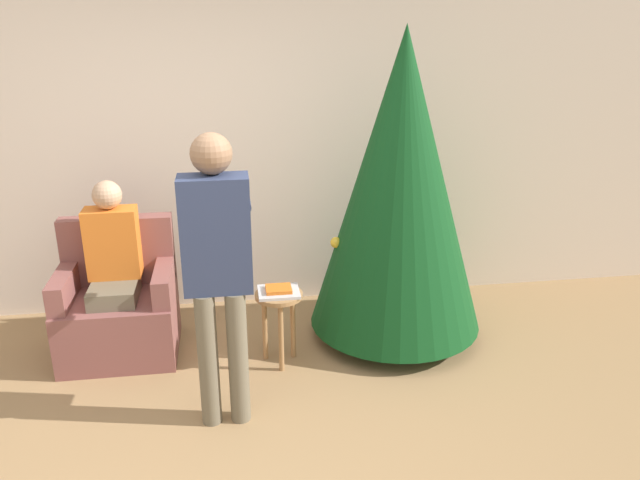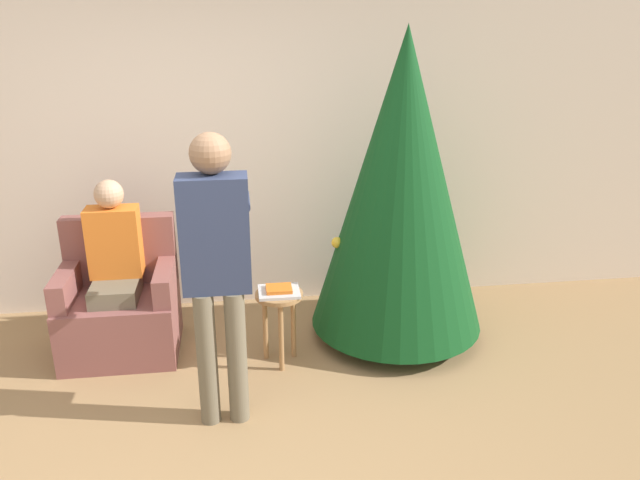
{
  "view_description": "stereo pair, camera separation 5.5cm",
  "coord_description": "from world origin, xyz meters",
  "px_view_note": "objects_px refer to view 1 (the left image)",
  "views": [
    {
      "loc": [
        0.17,
        -2.73,
        2.35
      ],
      "look_at": [
        0.72,
        0.98,
        0.97
      ],
      "focal_mm": 35.0,
      "sensor_mm": 36.0,
      "label": 1
    },
    {
      "loc": [
        0.22,
        -2.74,
        2.35
      ],
      "look_at": [
        0.72,
        0.98,
        0.97
      ],
      "focal_mm": 35.0,
      "sensor_mm": 36.0,
      "label": 2
    }
  ],
  "objects_px": {
    "person_seated": "(113,263)",
    "side_stool": "(279,308)",
    "armchair": "(119,308)",
    "person_standing": "(217,257)",
    "christmas_tree": "(400,184)"
  },
  "relations": [
    {
      "from": "side_stool",
      "to": "person_seated",
      "type": "bearing_deg",
      "value": 164.49
    },
    {
      "from": "person_seated",
      "to": "christmas_tree",
      "type": "bearing_deg",
      "value": -0.58
    },
    {
      "from": "armchair",
      "to": "side_stool",
      "type": "distance_m",
      "value": 1.18
    },
    {
      "from": "person_standing",
      "to": "side_stool",
      "type": "xyz_separation_m",
      "value": [
        0.39,
        0.57,
        -0.63
      ]
    },
    {
      "from": "person_seated",
      "to": "side_stool",
      "type": "xyz_separation_m",
      "value": [
        1.13,
        -0.31,
        -0.28
      ]
    },
    {
      "from": "christmas_tree",
      "to": "person_seated",
      "type": "xyz_separation_m",
      "value": [
        -2.04,
        0.02,
        -0.49
      ]
    },
    {
      "from": "person_standing",
      "to": "side_stool",
      "type": "bearing_deg",
      "value": 55.97
    },
    {
      "from": "christmas_tree",
      "to": "armchair",
      "type": "distance_m",
      "value": 2.21
    },
    {
      "from": "armchair",
      "to": "side_stool",
      "type": "height_order",
      "value": "armchair"
    },
    {
      "from": "person_seated",
      "to": "person_standing",
      "type": "height_order",
      "value": "person_standing"
    },
    {
      "from": "person_seated",
      "to": "side_stool",
      "type": "distance_m",
      "value": 1.21
    },
    {
      "from": "armchair",
      "to": "person_seated",
      "type": "xyz_separation_m",
      "value": [
        0.0,
        -0.03,
        0.36
      ]
    },
    {
      "from": "person_standing",
      "to": "side_stool",
      "type": "height_order",
      "value": "person_standing"
    },
    {
      "from": "person_seated",
      "to": "side_stool",
      "type": "height_order",
      "value": "person_seated"
    },
    {
      "from": "side_stool",
      "to": "christmas_tree",
      "type": "bearing_deg",
      "value": 17.89
    }
  ]
}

